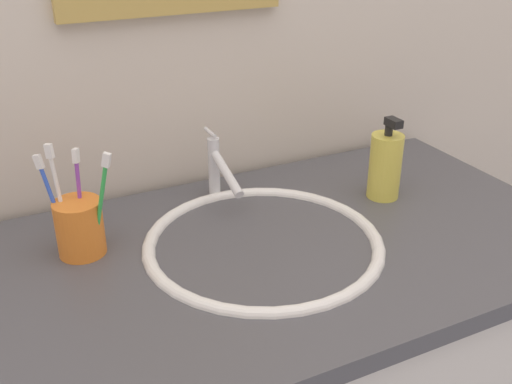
# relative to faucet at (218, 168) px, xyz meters

# --- Properties ---
(tiled_wall_back) EXTENTS (2.45, 0.04, 2.40)m
(tiled_wall_back) POSITION_rel_faucet_xyz_m (-0.04, 0.13, 0.24)
(tiled_wall_back) COLOR beige
(tiled_wall_back) RESTS_ON ground
(sink_basin) EXTENTS (0.43, 0.43, 0.13)m
(sink_basin) POSITION_rel_faucet_xyz_m (0.00, -0.20, -0.11)
(sink_basin) COLOR white
(sink_basin) RESTS_ON vanity_counter
(faucet) EXTENTS (0.02, 0.17, 0.14)m
(faucet) POSITION_rel_faucet_xyz_m (0.00, 0.00, 0.00)
(faucet) COLOR silver
(faucet) RESTS_ON sink_basin
(toothbrush_cup) EXTENTS (0.08, 0.08, 0.10)m
(toothbrush_cup) POSITION_rel_faucet_xyz_m (-0.30, -0.09, -0.02)
(toothbrush_cup) COLOR orange
(toothbrush_cup) RESTS_ON vanity_counter
(toothbrush_white) EXTENTS (0.02, 0.02, 0.20)m
(toothbrush_white) POSITION_rel_faucet_xyz_m (-0.32, -0.07, 0.05)
(toothbrush_white) COLOR white
(toothbrush_white) RESTS_ON toothbrush_cup
(toothbrush_purple) EXTENTS (0.02, 0.02, 0.18)m
(toothbrush_purple) POSITION_rel_faucet_xyz_m (-0.29, -0.07, 0.04)
(toothbrush_purple) COLOR purple
(toothbrush_purple) RESTS_ON toothbrush_cup
(toothbrush_green) EXTENTS (0.05, 0.04, 0.19)m
(toothbrush_green) POSITION_rel_faucet_xyz_m (-0.26, -0.12, 0.04)
(toothbrush_green) COLOR green
(toothbrush_green) RESTS_ON toothbrush_cup
(toothbrush_blue) EXTENTS (0.04, 0.04, 0.18)m
(toothbrush_blue) POSITION_rel_faucet_xyz_m (-0.33, -0.07, 0.04)
(toothbrush_blue) COLOR blue
(toothbrush_blue) RESTS_ON toothbrush_cup
(soap_dispenser) EXTENTS (0.07, 0.07, 0.17)m
(soap_dispenser) POSITION_rel_faucet_xyz_m (0.31, -0.14, 0.00)
(soap_dispenser) COLOR #DBCC4C
(soap_dispenser) RESTS_ON vanity_counter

